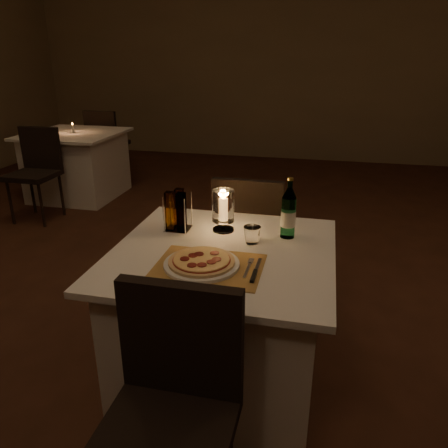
% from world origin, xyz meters
% --- Properties ---
extents(floor, '(8.00, 10.00, 0.02)m').
position_xyz_m(floor, '(0.00, 0.00, -0.01)').
color(floor, '#422215').
rests_on(floor, ground).
extents(wall_back, '(8.00, 0.02, 3.00)m').
position_xyz_m(wall_back, '(0.00, 5.01, 1.50)').
color(wall_back, olive).
rests_on(wall_back, ground).
extents(main_table, '(1.00, 1.00, 0.74)m').
position_xyz_m(main_table, '(0.16, -0.15, 0.37)').
color(main_table, white).
rests_on(main_table, ground).
extents(chair_near, '(0.42, 0.42, 0.90)m').
position_xyz_m(chair_near, '(0.16, -0.86, 0.55)').
color(chair_near, black).
rests_on(chair_near, ground).
extents(chair_far, '(0.42, 0.42, 0.90)m').
position_xyz_m(chair_far, '(0.16, 0.56, 0.55)').
color(chair_far, black).
rests_on(chair_far, ground).
extents(placemat, '(0.45, 0.34, 0.00)m').
position_xyz_m(placemat, '(0.14, -0.33, 0.74)').
color(placemat, '#A7793A').
rests_on(placemat, main_table).
extents(plate, '(0.32, 0.32, 0.01)m').
position_xyz_m(plate, '(0.11, -0.33, 0.75)').
color(plate, white).
rests_on(plate, placemat).
extents(pizza, '(0.28, 0.28, 0.02)m').
position_xyz_m(pizza, '(0.11, -0.33, 0.77)').
color(pizza, '#D8B77F').
rests_on(pizza, plate).
extents(fork, '(0.02, 0.18, 0.00)m').
position_xyz_m(fork, '(0.30, -0.30, 0.75)').
color(fork, silver).
rests_on(fork, placemat).
extents(knife, '(0.02, 0.22, 0.01)m').
position_xyz_m(knife, '(0.34, -0.36, 0.75)').
color(knife, black).
rests_on(knife, placemat).
extents(tumbler, '(0.08, 0.08, 0.08)m').
position_xyz_m(tumbler, '(0.27, -0.04, 0.78)').
color(tumbler, white).
rests_on(tumbler, main_table).
extents(water_bottle, '(0.07, 0.07, 0.30)m').
position_xyz_m(water_bottle, '(0.43, 0.07, 0.86)').
color(water_bottle, '#60B37C').
rests_on(water_bottle, main_table).
extents(hurricane_candle, '(0.11, 0.11, 0.21)m').
position_xyz_m(hurricane_candle, '(0.10, 0.08, 0.86)').
color(hurricane_candle, white).
rests_on(hurricane_candle, main_table).
extents(cruet_caddy, '(0.12, 0.12, 0.21)m').
position_xyz_m(cruet_caddy, '(-0.12, 0.03, 0.84)').
color(cruet_caddy, white).
rests_on(cruet_caddy, main_table).
extents(neighbor_table_left, '(1.00, 1.00, 0.74)m').
position_xyz_m(neighbor_table_left, '(-2.18, 2.49, 0.37)').
color(neighbor_table_left, white).
rests_on(neighbor_table_left, ground).
extents(neighbor_chair_la, '(0.42, 0.42, 0.90)m').
position_xyz_m(neighbor_chair_la, '(-2.18, 1.78, 0.55)').
color(neighbor_chair_la, black).
rests_on(neighbor_chair_la, ground).
extents(neighbor_chair_lb, '(0.42, 0.42, 0.90)m').
position_xyz_m(neighbor_chair_lb, '(-2.18, 3.21, 0.55)').
color(neighbor_chair_lb, black).
rests_on(neighbor_chair_lb, ground).
extents(neighbor_candle_left, '(0.03, 0.03, 0.11)m').
position_xyz_m(neighbor_candle_left, '(-2.18, 2.49, 0.79)').
color(neighbor_candle_left, white).
rests_on(neighbor_candle_left, neighbor_table_left).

